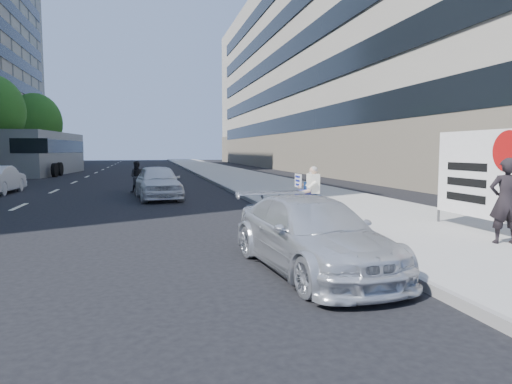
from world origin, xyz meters
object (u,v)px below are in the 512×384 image
object	(u,v)px
protest_banner	(483,175)
white_sedan_near	(158,182)
pedestrian_woman	(505,201)
parked_sedan	(312,235)
motorcycle	(138,179)
seated_protester	(308,186)
bus	(48,154)

from	to	relation	value
protest_banner	white_sedan_near	bearing A→B (deg)	123.70
pedestrian_woman	parked_sedan	size ratio (longest dim) A/B	0.41
protest_banner	motorcycle	distance (m)	14.87
seated_protester	white_sedan_near	size ratio (longest dim) A/B	0.33
seated_protester	pedestrian_woman	size ratio (longest dim) A/B	0.80
seated_protester	white_sedan_near	distance (m)	7.19
protest_banner	bus	size ratio (longest dim) A/B	0.25
white_sedan_near	bus	world-z (taller)	bus
protest_banner	bus	xyz separation A→B (m)	(-14.65, 30.68, 0.23)
pedestrian_woman	protest_banner	distance (m)	1.27
parked_sedan	bus	world-z (taller)	bus
white_sedan_near	bus	xyz separation A→B (m)	(-8.03, 20.75, 0.96)
seated_protester	bus	world-z (taller)	bus
white_sedan_near	motorcycle	size ratio (longest dim) A/B	1.93
motorcycle	bus	xyz separation A→B (m)	(-7.20, 17.83, 1.00)
protest_banner	motorcycle	size ratio (longest dim) A/B	1.49
seated_protester	bus	bearing A→B (deg)	114.54
seated_protester	pedestrian_woman	bearing A→B (deg)	-68.10
motorcycle	pedestrian_woman	bearing A→B (deg)	-57.21
pedestrian_woman	motorcycle	world-z (taller)	pedestrian_woman
pedestrian_woman	white_sedan_near	bearing A→B (deg)	-42.16
white_sedan_near	seated_protester	bearing A→B (deg)	-60.35
pedestrian_woman	white_sedan_near	world-z (taller)	pedestrian_woman
seated_protester	white_sedan_near	bearing A→B (deg)	125.07
protest_banner	bus	distance (m)	34.00
parked_sedan	white_sedan_near	bearing A→B (deg)	94.59
seated_protester	motorcycle	world-z (taller)	seated_protester
white_sedan_near	motorcycle	bearing A→B (deg)	100.55
protest_banner	white_sedan_near	world-z (taller)	protest_banner
parked_sedan	bus	size ratio (longest dim) A/B	0.33
protest_banner	parked_sedan	world-z (taller)	protest_banner
bus	white_sedan_near	bearing A→B (deg)	-62.82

